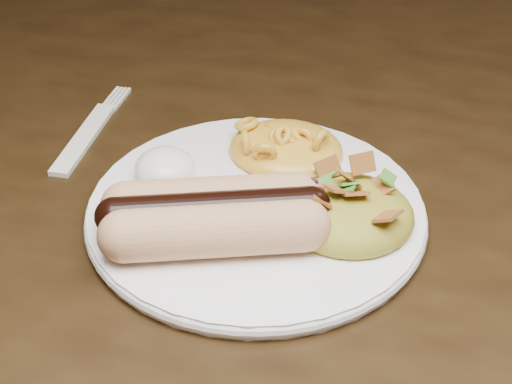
# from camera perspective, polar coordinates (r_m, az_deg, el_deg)

# --- Properties ---
(table) EXTENTS (1.60, 0.90, 0.75)m
(table) POSITION_cam_1_polar(r_m,az_deg,el_deg) (0.70, 11.52, -1.40)
(table) COLOR black
(table) RESTS_ON floor
(plate) EXTENTS (0.28, 0.28, 0.01)m
(plate) POSITION_cam_1_polar(r_m,az_deg,el_deg) (0.52, 0.00, -1.40)
(plate) COLOR white
(plate) RESTS_ON table
(hotdog) EXTENTS (0.12, 0.10, 0.03)m
(hotdog) POSITION_cam_1_polar(r_m,az_deg,el_deg) (0.48, -3.09, -1.67)
(hotdog) COLOR #F3B879
(hotdog) RESTS_ON plate
(mac_and_cheese) EXTENTS (0.08, 0.07, 0.03)m
(mac_and_cheese) POSITION_cam_1_polar(r_m,az_deg,el_deg) (0.56, 2.21, 4.14)
(mac_and_cheese) COLOR #EE9F49
(mac_and_cheese) RESTS_ON plate
(sour_cream) EXTENTS (0.05, 0.05, 0.03)m
(sour_cream) POSITION_cam_1_polar(r_m,az_deg,el_deg) (0.54, -6.67, 2.15)
(sour_cream) COLOR white
(sour_cream) RESTS_ON plate
(taco_salad) EXTENTS (0.09, 0.08, 0.04)m
(taco_salad) POSITION_cam_1_polar(r_m,az_deg,el_deg) (0.50, 6.73, -0.82)
(taco_salad) COLOR orange
(taco_salad) RESTS_ON plate
(fork) EXTENTS (0.03, 0.15, 0.00)m
(fork) POSITION_cam_1_polar(r_m,az_deg,el_deg) (0.62, -12.41, 3.83)
(fork) COLOR white
(fork) RESTS_ON table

